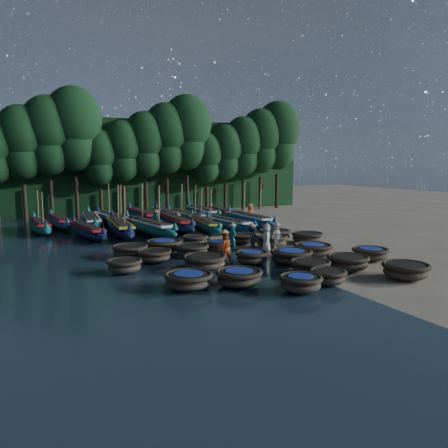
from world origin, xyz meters
name	(u,v)px	position (x,y,z in m)	size (l,w,h in m)	color
ground	(234,248)	(0.00, 0.00, 0.00)	(120.00, 120.00, 0.00)	gray
foliage_wall	(135,166)	(0.00, 23.50, 5.00)	(40.00, 3.00, 10.00)	black
coracle_2	(301,283)	(-1.88, -9.61, 0.41)	(2.13, 2.13, 0.71)	#4C4030
coracle_3	(328,276)	(-0.09, -9.21, 0.38)	(1.84, 1.84, 0.67)	#4C4030
coracle_4	(406,270)	(3.79, -10.10, 0.43)	(2.26, 2.26, 0.76)	#4C4030
coracle_5	(189,280)	(-5.95, -7.09, 0.41)	(2.14, 2.14, 0.71)	#4C4030
coracle_6	(239,277)	(-3.81, -7.72, 0.43)	(2.29, 2.29, 0.74)	#4C4030
coracle_7	(310,266)	(0.36, -7.35, 0.39)	(2.31, 2.31, 0.68)	#4C4030
coracle_8	(348,262)	(2.53, -7.59, 0.44)	(2.49, 2.49, 0.77)	#4C4030
coracle_9	(370,253)	(5.25, -6.37, 0.40)	(2.28, 2.28, 0.69)	#4C4030
coracle_10	(125,265)	(-7.78, -3.12, 0.39)	(2.11, 2.11, 0.67)	#4C4030
coracle_11	(205,262)	(-3.96, -4.29, 0.43)	(2.67, 2.67, 0.76)	#4C4030
coracle_12	(252,257)	(-1.17, -4.24, 0.40)	(1.85, 1.85, 0.69)	#4C4030
coracle_13	(291,256)	(0.78, -5.14, 0.44)	(2.45, 2.45, 0.75)	#4C4030
coracle_14	(313,249)	(2.97, -4.18, 0.43)	(2.48, 2.48, 0.74)	#4C4030
coracle_15	(154,255)	(-5.74, -1.49, 0.39)	(2.05, 2.05, 0.68)	#4C4030
coracle_16	(192,250)	(-3.33, -1.05, 0.40)	(2.32, 2.32, 0.70)	#4C4030
coracle_17	(220,246)	(-1.34, -0.62, 0.37)	(2.20, 2.20, 0.65)	#4C4030
coracle_18	(272,241)	(2.23, -0.90, 0.47)	(2.09, 2.09, 0.81)	#4C4030
coracle_19	(307,237)	(5.30, -0.56, 0.41)	(2.54, 2.54, 0.73)	#4C4030
coracle_20	(130,250)	(-6.59, 0.48, 0.39)	(2.36, 2.36, 0.68)	#4C4030
coracle_21	(164,245)	(-4.39, 0.86, 0.43)	(2.21, 2.21, 0.74)	#4C4030
coracle_22	(195,240)	(-1.88, 1.99, 0.38)	(1.82, 1.82, 0.66)	#4C4030
coracle_23	(241,238)	(1.13, 1.14, 0.39)	(2.05, 2.05, 0.68)	#4C4030
coracle_24	(275,235)	(3.80, 1.17, 0.44)	(2.23, 2.23, 0.78)	#4C4030
long_boat_2	(87,231)	(-7.74, 8.24, 0.51)	(2.30, 7.57, 1.34)	black
long_boat_3	(120,227)	(-5.33, 8.37, 0.60)	(2.18, 8.81, 3.75)	black
long_boat_4	(149,227)	(-3.35, 7.62, 0.60)	(2.77, 8.89, 3.81)	#105A53
long_boat_5	(174,223)	(-0.79, 9.02, 0.60)	(1.87, 9.01, 1.59)	black
long_boat_6	(204,225)	(1.10, 7.23, 0.54)	(2.38, 7.93, 3.40)	#105A53
long_boat_7	(227,224)	(2.98, 7.04, 0.53)	(2.31, 7.88, 1.40)	navy
long_boat_8	(250,220)	(5.65, 7.96, 0.58)	(1.73, 8.65, 3.67)	navy
long_boat_9	(40,226)	(-10.66, 12.63, 0.51)	(1.83, 7.62, 3.25)	#105A53
long_boat_10	(59,222)	(-9.07, 14.47, 0.50)	(1.92, 7.48, 1.32)	navy
long_boat_11	(92,221)	(-6.63, 13.06, 0.58)	(2.34, 8.68, 1.53)	#105A53
long_boat_12	(114,219)	(-4.69, 13.63, 0.57)	(2.69, 8.35, 3.58)	black
long_boat_13	(142,216)	(-1.93, 14.51, 0.59)	(1.70, 8.87, 1.56)	navy
long_boat_14	(165,215)	(0.09, 13.86, 0.61)	(2.53, 9.05, 1.60)	black
long_boat_15	(187,217)	(1.75, 12.68, 0.55)	(2.22, 8.13, 3.47)	navy
long_boat_16	(203,213)	(4.12, 14.53, 0.59)	(2.00, 8.78, 1.55)	#105A53
long_boat_17	(221,213)	(6.07, 14.49, 0.51)	(2.49, 7.55, 1.35)	#105A53
fisherman_0	(266,238)	(1.17, -1.96, 0.91)	(0.82, 0.98, 1.91)	beige
fisherman_1	(232,238)	(-0.85, -1.36, 0.98)	(0.52, 0.71, 1.98)	#175E63
fisherman_2	(224,247)	(-2.51, -3.63, 0.95)	(0.90, 0.71, 2.01)	#CE571B
fisherman_3	(252,238)	(0.46, -1.44, 0.88)	(1.25, 1.03, 1.88)	black
fisherman_4	(277,236)	(1.97, -1.86, 0.91)	(1.07, 0.80, 1.89)	beige
fisherman_5	(156,221)	(-2.44, 8.54, 0.88)	(0.71, 1.62, 1.89)	#175E63
fisherman_6	(250,214)	(6.45, 9.25, 0.93)	(0.98, 1.01, 1.95)	#CE571B
tree_2	(21,141)	(-11.40, 20.00, 7.32)	(4.51, 4.51, 10.63)	black
tree_3	(48,135)	(-9.10, 20.00, 8.00)	(4.92, 4.92, 11.60)	black
tree_4	(73,128)	(-6.80, 20.00, 8.67)	(5.34, 5.34, 12.58)	black
tree_5	(99,157)	(-4.50, 20.00, 5.97)	(3.68, 3.68, 8.68)	black
tree_6	(123,150)	(-2.20, 20.00, 6.65)	(4.09, 4.09, 9.65)	black
tree_7	(145,144)	(0.10, 20.00, 7.32)	(4.51, 4.51, 10.63)	black
tree_8	(166,138)	(2.40, 20.00, 8.00)	(4.92, 4.92, 11.60)	black
tree_9	(187,132)	(4.70, 20.00, 8.67)	(5.34, 5.34, 12.58)	black
tree_10	(206,158)	(7.00, 20.00, 5.97)	(3.68, 3.68, 8.68)	black
tree_11	(225,152)	(9.30, 20.00, 6.65)	(4.09, 4.09, 9.65)	black
tree_12	(243,146)	(11.60, 20.00, 7.32)	(4.51, 4.51, 10.63)	black
tree_13	(261,140)	(13.90, 20.00, 8.00)	(4.92, 4.92, 11.60)	black
tree_14	(278,135)	(16.20, 20.00, 8.67)	(5.34, 5.34, 12.58)	black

